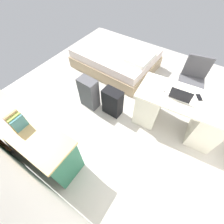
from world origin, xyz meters
name	(u,v)px	position (x,y,z in m)	size (l,w,h in m)	color
ground_plane	(125,106)	(0.00, 0.00, 0.00)	(5.18, 5.18, 0.00)	beige
wall_back	(2,166)	(0.00, 2.01, 1.29)	(4.18, 0.10, 2.59)	silver
desk	(178,112)	(-0.97, -0.09, 0.39)	(1.49, 0.79, 0.76)	silver
office_chair	(190,83)	(-0.93, -0.90, 0.42)	(0.55, 0.55, 0.94)	black
credenza	(28,136)	(0.79, 1.63, 0.40)	(1.80, 0.48, 0.79)	#28664C
bed	(116,58)	(0.89, -1.03, 0.24)	(1.96, 1.48, 0.58)	tan
suitcase_black	(113,102)	(0.14, 0.26, 0.28)	(0.36, 0.22, 0.57)	black
suitcase_spare_grey	(89,93)	(0.62, 0.35, 0.33)	(0.36, 0.22, 0.66)	#4C4C51
laptop	(180,96)	(-0.88, -0.04, 0.80)	(0.33, 0.25, 0.21)	silver
computer_mouse	(163,90)	(-0.62, -0.05, 0.77)	(0.06, 0.10, 0.03)	white
cell_phone_near_laptop	(199,97)	(-1.14, -0.21, 0.76)	(0.07, 0.14, 0.01)	black
book_row	(16,121)	(0.67, 1.63, 0.90)	(0.16, 0.17, 0.24)	teal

